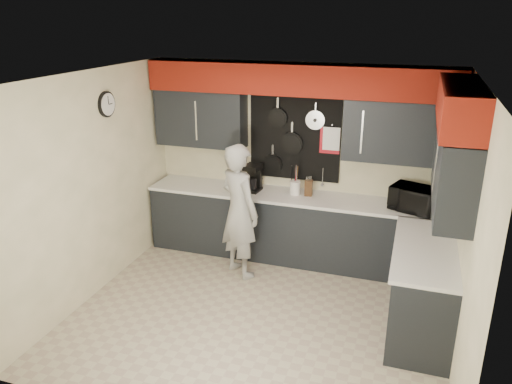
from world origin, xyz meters
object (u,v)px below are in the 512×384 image
(utensil_crock, at_px, (295,188))
(person, at_px, (239,211))
(coffee_maker, at_px, (253,177))
(microwave, at_px, (414,199))
(knife_block, at_px, (309,188))

(utensil_crock, bearing_deg, person, -129.71)
(coffee_maker, height_order, person, person)
(utensil_crock, bearing_deg, microwave, -4.37)
(knife_block, height_order, person, person)
(utensil_crock, bearing_deg, coffee_maker, -177.19)
(person, bearing_deg, coffee_maker, -54.32)
(knife_block, xyz_separation_m, coffee_maker, (-0.75, -0.03, 0.08))
(microwave, bearing_deg, person, -145.27)
(microwave, height_order, utensil_crock, microwave)
(coffee_maker, bearing_deg, microwave, 3.54)
(microwave, distance_m, knife_block, 1.33)
(microwave, relative_size, coffee_maker, 1.48)
(knife_block, relative_size, coffee_maker, 0.57)
(microwave, xyz_separation_m, coffee_maker, (-2.07, 0.09, 0.04))
(knife_block, xyz_separation_m, utensil_crock, (-0.18, 0.00, -0.02))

